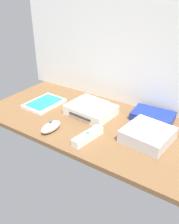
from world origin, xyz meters
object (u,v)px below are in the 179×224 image
game_case (44,103)px  remote_nunchuk (51,127)px  mini_computer (148,135)px  game_console (91,110)px  remote_wand (88,136)px  network_router (153,116)px  remote_classic_pad (92,102)px

game_case → remote_nunchuk: bearing=-37.9°
game_case → mini_computer: bearing=1.9°
game_case → remote_nunchuk: remote_nunchuk is taller
mini_computer → remote_nunchuk: mini_computer is taller
game_case → remote_nunchuk: (19.36, -16.47, 1.28)cm
game_console → game_case: bearing=-164.3°
remote_wand → network_router: bearing=71.3°
remote_wand → remote_nunchuk: size_ratio=1.47×
mini_computer → remote_classic_pad: remote_classic_pad is taller
network_router → game_console: bearing=-159.4°
game_console → remote_classic_pad: 3.59cm
mini_computer → remote_wand: (-19.56, -12.56, -1.13)cm
mini_computer → game_case: mini_computer is taller
game_case → remote_classic_pad: size_ratio=1.30×
remote_wand → remote_classic_pad: (-11.01, 19.69, 3.90)cm
network_router → mini_computer: bearing=-79.2°
mini_computer → game_case: size_ratio=0.96×
game_console → remote_classic_pad: size_ratio=1.47×
mini_computer → remote_classic_pad: bearing=166.9°
game_console → network_router: 28.28cm
game_console → remote_wand: game_console is taller
remote_nunchuk → network_router: bearing=51.0°
mini_computer → network_router: bearing=103.7°
game_console → game_case: game_console is taller
game_console → remote_nunchuk: size_ratio=2.14×
game_console → mini_computer: mini_computer is taller
game_case → network_router: bearing=20.3°
game_console → remote_classic_pad: bearing=112.7°
game_console → remote_wand: (10.50, -18.16, -0.69)cm
game_case → remote_wand: bearing=-17.8°
game_case → network_router: 53.48cm
remote_classic_pad → remote_nunchuk: bearing=-97.0°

